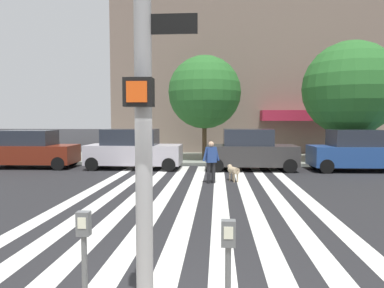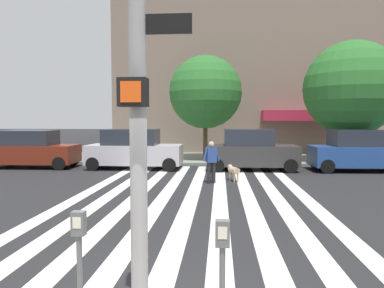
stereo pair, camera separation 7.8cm
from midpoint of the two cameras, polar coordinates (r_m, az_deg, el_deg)
ground_plane at (r=11.97m, az=0.50°, el=-8.08°), size 160.00×160.00×0.00m
sidewalk_far at (r=22.30m, az=2.21°, el=-2.30°), size 80.00×6.00×0.15m
crosswalk_stripes at (r=11.97m, az=-0.04°, el=-8.05°), size 7.65×14.34×0.01m
traffic_light_pole at (r=3.84m, az=-8.56°, el=19.52°), size 0.74×0.46×5.80m
parking_meter_curbside at (r=3.73m, az=5.13°, el=-19.08°), size 0.14×0.11×1.36m
parking_meter_second_along at (r=4.20m, az=-17.29°, el=-16.59°), size 0.14×0.11×1.36m
parked_car_near_curb at (r=20.23m, az=-24.30°, el=-0.83°), size 4.46×2.06×1.93m
parked_car_behind_first at (r=18.30m, az=-9.45°, el=-0.90°), size 4.73×2.00×2.01m
parked_car_third_in_line at (r=17.86m, az=9.11°, el=-1.03°), size 4.40×2.09×2.02m
parked_car_fourth_in_line at (r=19.00m, az=24.69°, el=-1.10°), size 4.57×2.08×2.00m
street_tree_nearest at (r=21.19m, az=1.90°, el=8.22°), size 4.26×4.26×6.07m
street_tree_middle at (r=21.35m, az=23.79°, el=8.06°), size 5.09×5.09×6.55m
pedestrian_dog_walker at (r=13.98m, az=2.90°, el=-2.50°), size 0.68×0.37×1.64m
dog_on_leash at (r=14.58m, az=6.40°, el=-4.17°), size 0.51×0.95×0.65m
pedestrian_bystander at (r=22.18m, az=22.54°, el=-0.03°), size 0.67×0.40×1.64m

